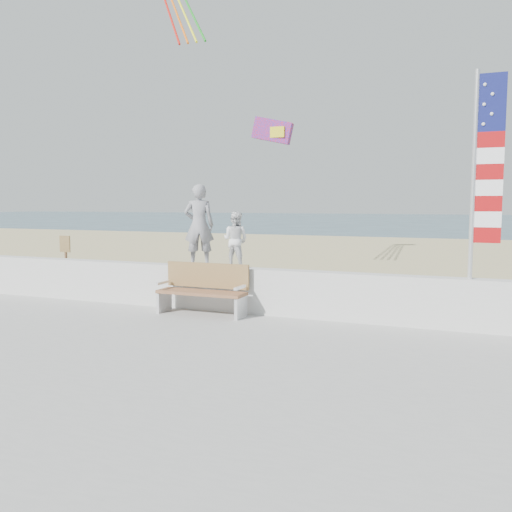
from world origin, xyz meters
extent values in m
plane|color=#2D4C5B|center=(0.00, 0.00, 0.00)|extent=(220.00, 220.00, 0.00)
cube|color=tan|center=(0.00, 9.00, 0.04)|extent=(90.00, 40.00, 0.08)
cube|color=#A7A7A2|center=(0.00, -4.00, 0.13)|extent=(50.00, 12.40, 0.10)
cube|color=silver|center=(0.00, 2.00, 0.63)|extent=(30.00, 0.35, 0.90)
imported|color=gray|center=(-1.15, 2.00, 1.92)|extent=(0.72, 0.61, 1.68)
imported|color=white|center=(-0.32, 2.00, 1.64)|extent=(0.58, 0.48, 1.12)
cube|color=#8C5C3D|center=(-0.82, 1.45, 0.62)|extent=(1.80, 0.50, 0.06)
cube|color=olive|center=(-0.82, 1.72, 0.93)|extent=(1.80, 0.05, 0.50)
cube|color=silver|center=(-1.67, 1.45, 0.38)|extent=(0.06, 0.50, 0.40)
cube|color=white|center=(-1.67, 1.40, 0.78)|extent=(0.06, 0.45, 0.05)
cube|color=silver|center=(0.03, 1.45, 0.38)|extent=(0.06, 0.50, 0.40)
cube|color=white|center=(0.03, 1.40, 0.78)|extent=(0.06, 0.45, 0.05)
cylinder|color=white|center=(4.08, 2.00, 2.83)|extent=(0.08, 0.08, 3.50)
cube|color=#0F1451|center=(4.32, 2.00, 4.03)|extent=(0.44, 0.02, 0.95)
cube|color=#9E0A0C|center=(4.32, 2.00, 1.84)|extent=(0.44, 0.02, 0.26)
cube|color=white|center=(4.32, 2.00, 2.10)|extent=(0.44, 0.02, 0.26)
cube|color=#9E0A0C|center=(4.32, 2.00, 2.37)|extent=(0.44, 0.02, 0.26)
cube|color=white|center=(4.32, 2.00, 2.63)|extent=(0.44, 0.02, 0.26)
cube|color=#9E0A0C|center=(4.32, 2.00, 2.89)|extent=(0.44, 0.02, 0.26)
cube|color=white|center=(4.32, 2.00, 3.16)|extent=(0.44, 0.02, 0.26)
cube|color=#9E0A0C|center=(4.32, 2.00, 3.42)|extent=(0.44, 0.02, 0.26)
sphere|color=white|center=(4.20, 1.98, 3.68)|extent=(0.06, 0.06, 0.06)
sphere|color=white|center=(4.32, 1.98, 3.84)|extent=(0.06, 0.06, 0.06)
sphere|color=white|center=(4.20, 1.98, 4.00)|extent=(0.06, 0.06, 0.06)
sphere|color=white|center=(4.32, 1.98, 4.16)|extent=(0.06, 0.06, 0.06)
sphere|color=white|center=(4.20, 1.98, 4.32)|extent=(0.06, 0.06, 0.06)
cube|color=red|center=(-0.17, 3.70, 3.99)|extent=(0.95, 0.33, 0.64)
cube|color=yellow|center=(-0.02, 3.70, 3.94)|extent=(0.33, 0.25, 0.24)
cylinder|color=brown|center=(-5.61, 3.11, 0.68)|extent=(0.07, 0.07, 1.20)
cube|color=olive|center=(-5.61, 3.09, 1.33)|extent=(0.32, 0.03, 0.42)
camera|label=1|loc=(4.11, -7.91, 2.38)|focal=38.00mm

